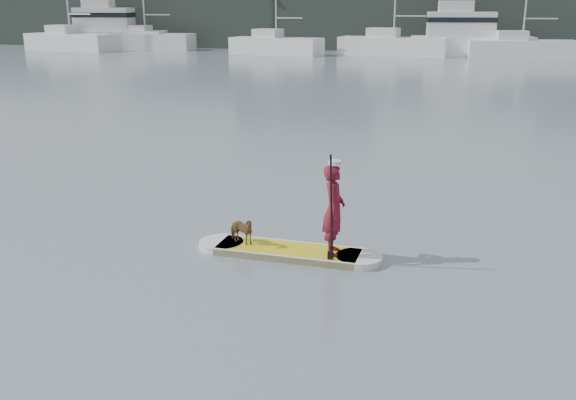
% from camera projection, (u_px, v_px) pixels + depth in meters
% --- Properties ---
extents(ground, '(140.00, 140.00, 0.00)m').
position_uv_depth(ground, '(148.00, 215.00, 13.29)').
color(ground, slate).
rests_on(ground, ground).
extents(paddleboard, '(3.30, 0.84, 0.12)m').
position_uv_depth(paddleboard, '(288.00, 251.00, 11.19)').
color(paddleboard, yellow).
rests_on(paddleboard, ground).
extents(paddler, '(0.45, 0.61, 1.55)m').
position_uv_depth(paddler, '(334.00, 210.00, 10.73)').
color(paddler, maroon).
rests_on(paddler, paddleboard).
extents(white_cap, '(0.22, 0.22, 0.07)m').
position_uv_depth(white_cap, '(335.00, 163.00, 10.49)').
color(white_cap, silver).
rests_on(white_cap, paddler).
extents(dog, '(0.64, 0.46, 0.49)m').
position_uv_depth(dog, '(241.00, 230.00, 11.33)').
color(dog, brown).
rests_on(dog, paddleboard).
extents(paddle, '(0.10, 0.30, 2.00)m').
position_uv_depth(paddle, '(331.00, 221.00, 10.48)').
color(paddle, black).
rests_on(paddle, ground).
extents(sailboat_a, '(9.54, 4.52, 13.30)m').
position_uv_depth(sailboat_a, '(70.00, 41.00, 60.87)').
color(sailboat_a, white).
rests_on(sailboat_a, ground).
extents(sailboat_b, '(9.51, 3.37, 13.92)m').
position_uv_depth(sailboat_b, '(145.00, 39.00, 62.29)').
color(sailboat_b, white).
rests_on(sailboat_b, ground).
extents(sailboat_c, '(8.39, 3.96, 11.57)m').
position_uv_depth(sailboat_c, '(275.00, 45.00, 56.02)').
color(sailboat_c, white).
rests_on(sailboat_c, ground).
extents(sailboat_d, '(9.46, 3.88, 13.55)m').
position_uv_depth(sailboat_d, '(392.00, 44.00, 54.86)').
color(sailboat_d, white).
rests_on(sailboat_d, ground).
extents(sailboat_e, '(8.56, 3.44, 12.12)m').
position_uv_depth(sailboat_e, '(521.00, 48.00, 51.75)').
color(sailboat_e, white).
rests_on(sailboat_e, ground).
extents(motor_yacht_a, '(10.28, 4.33, 5.98)m').
position_uv_depth(motor_yacht_a, '(467.00, 36.00, 53.98)').
color(motor_yacht_a, white).
rests_on(motor_yacht_a, ground).
extents(motor_yacht_b, '(10.22, 4.96, 6.47)m').
position_uv_depth(motor_yacht_b, '(110.00, 30.00, 62.80)').
color(motor_yacht_b, white).
rests_on(motor_yacht_b, ground).
extents(shore_mass, '(90.00, 6.00, 6.00)m').
position_uv_depth(shore_mass, '(405.00, 18.00, 61.29)').
color(shore_mass, black).
rests_on(shore_mass, ground).
extents(shore_building_west, '(14.00, 4.00, 9.00)m').
position_uv_depth(shore_building_west, '(306.00, 1.00, 64.31)').
color(shore_building_west, black).
rests_on(shore_building_west, ground).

